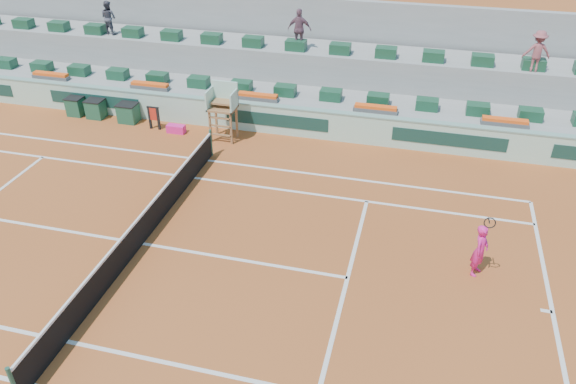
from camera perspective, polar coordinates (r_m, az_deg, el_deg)
name	(u,v)px	position (r m, az deg, el deg)	size (l,w,h in m)	color
ground	(143,244)	(18.00, -14.53, -5.12)	(90.00, 90.00, 0.00)	#97461D
seating_tier_lower	(248,96)	(26.24, -4.06, 9.73)	(36.00, 4.00, 1.20)	#999996
seating_tier_upper	(258,69)	(27.40, -3.06, 12.33)	(36.00, 2.40, 2.60)	#999996
stadium_back_wall	(267,41)	(28.57, -2.15, 15.10)	(36.00, 0.40, 4.40)	#999996
player_bag	(176,129)	(24.45, -11.30, 6.31)	(0.77, 0.34, 0.34)	#F11F87
spectator_left	(109,17)	(29.34, -17.76, 16.53)	(0.76, 0.59, 1.56)	#454550
spectator_mid	(299,29)	(25.75, 1.17, 16.19)	(1.05, 0.44, 1.79)	#795061
spectator_right	(537,51)	(25.16, 23.99, 12.94)	(1.07, 0.61, 1.65)	#974B50
court_lines	(143,244)	(18.00, -14.53, -5.11)	(23.89, 11.09, 0.01)	silver
tennis_net	(141,230)	(17.69, -14.76, -3.76)	(0.10, 11.97, 1.10)	black
advertising_hoarding	(233,114)	(24.31, -5.62, 7.85)	(36.00, 0.34, 1.26)	#AAD5C1
umpire_chair	(223,104)	(23.10, -6.61, 8.90)	(1.10, 0.90, 2.40)	brown
seat_row_lower	(241,86)	(25.14, -4.77, 10.69)	(32.90, 0.60, 0.44)	#17452C
seat_row_upper	(253,42)	(26.38, -3.56, 15.00)	(32.90, 0.60, 0.44)	#17452C
flower_planters	(203,91)	(24.99, -8.66, 10.08)	(26.80, 0.36, 0.28)	#535353
drink_cooler_a	(128,113)	(25.84, -15.92, 7.75)	(0.85, 0.73, 0.84)	#194B34
drink_cooler_b	(96,109)	(26.69, -18.95, 8.01)	(0.78, 0.67, 0.84)	#194B34
drink_cooler_c	(75,106)	(27.25, -20.78, 8.14)	(0.73, 0.63, 0.84)	#194B34
towel_rack	(154,116)	(24.79, -13.49, 7.51)	(0.54, 0.09, 1.03)	black
tennis_player	(480,250)	(16.74, 18.94, -5.60)	(0.59, 0.91, 2.28)	#F11F87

